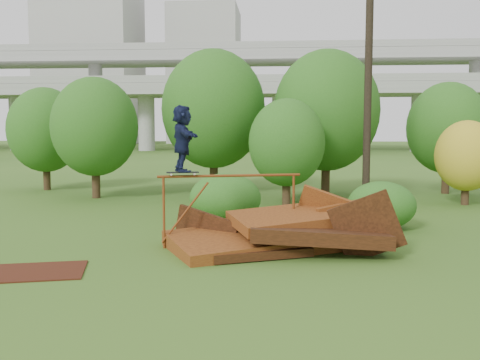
# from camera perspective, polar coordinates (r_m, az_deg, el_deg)

# --- Properties ---
(ground) EXTENTS (240.00, 240.00, 0.00)m
(ground) POSITION_cam_1_polar(r_m,az_deg,el_deg) (11.55, 3.22, -8.90)
(ground) COLOR #2D5116
(ground) RESTS_ON ground
(scrap_pile) EXTENTS (5.78, 3.89, 1.90)m
(scrap_pile) POSITION_cam_1_polar(r_m,az_deg,el_deg) (12.85, 4.24, -5.82)
(scrap_pile) COLOR #4C1F0D
(scrap_pile) RESTS_ON ground
(grind_rail) EXTENTS (3.42, 0.96, 1.76)m
(grind_rail) POSITION_cam_1_polar(r_m,az_deg,el_deg) (13.04, -1.07, -1.30)
(grind_rail) COLOR brown
(grind_rail) RESTS_ON ground
(skateboard) EXTENTS (0.80, 0.40, 0.08)m
(skateboard) POSITION_cam_1_polar(r_m,az_deg,el_deg) (12.85, -6.14, 0.81)
(skateboard) COLOR black
(skateboard) RESTS_ON grind_rail
(skater) EXTENTS (0.97, 1.54, 1.59)m
(skater) POSITION_cam_1_polar(r_m,az_deg,el_deg) (12.82, -6.18, 4.42)
(skater) COLOR #121837
(skater) RESTS_ON skateboard
(flat_plate) EXTENTS (2.34, 1.94, 0.03)m
(flat_plate) POSITION_cam_1_polar(r_m,az_deg,el_deg) (11.61, -21.29, -9.11)
(flat_plate) COLOR #3B180C
(flat_plate) RESTS_ON ground
(tree_0) EXTENTS (3.56, 3.56, 5.02)m
(tree_0) POSITION_cam_1_polar(r_m,az_deg,el_deg) (22.96, -15.25, 5.50)
(tree_0) COLOR black
(tree_0) RESTS_ON ground
(tree_1) EXTENTS (4.62, 4.62, 6.42)m
(tree_1) POSITION_cam_1_polar(r_m,az_deg,el_deg) (24.11, -2.85, 7.56)
(tree_1) COLOR black
(tree_1) RESTS_ON ground
(tree_2) EXTENTS (2.84, 2.84, 4.01)m
(tree_2) POSITION_cam_1_polar(r_m,az_deg,el_deg) (19.94, 5.01, 3.98)
(tree_2) COLOR black
(tree_2) RESTS_ON ground
(tree_3) EXTENTS (4.51, 4.51, 6.26)m
(tree_3) POSITION_cam_1_polar(r_m,az_deg,el_deg) (23.35, 9.21, 7.32)
(tree_3) COLOR black
(tree_3) RESTS_ON ground
(tree_4) EXTENTS (2.32, 2.32, 3.20)m
(tree_4) POSITION_cam_1_polar(r_m,az_deg,el_deg) (21.88, 23.01, 2.38)
(tree_4) COLOR black
(tree_4) RESTS_ON ground
(tree_5) EXTENTS (3.52, 3.52, 4.95)m
(tree_5) POSITION_cam_1_polar(r_m,az_deg,el_deg) (25.45, 21.25, 5.18)
(tree_5) COLOR black
(tree_5) RESTS_ON ground
(tree_6) EXTENTS (3.45, 3.45, 4.83)m
(tree_6) POSITION_cam_1_polar(r_m,az_deg,el_deg) (26.79, -20.06, 5.04)
(tree_6) COLOR black
(tree_6) RESTS_ON ground
(shrub_left) EXTENTS (2.20, 2.03, 1.52)m
(shrub_left) POSITION_cam_1_polar(r_m,az_deg,el_deg) (16.33, -1.59, -1.95)
(shrub_left) COLOR #1B4211
(shrub_left) RESTS_ON ground
(shrub_right) EXTENTS (1.95, 1.79, 1.38)m
(shrub_right) POSITION_cam_1_polar(r_m,az_deg,el_deg) (15.83, 14.86, -2.62)
(shrub_right) COLOR #1B4211
(shrub_right) RESTS_ON ground
(utility_pole) EXTENTS (1.40, 0.28, 9.48)m
(utility_pole) POSITION_cam_1_polar(r_m,az_deg,el_deg) (20.62, 13.52, 10.72)
(utility_pole) COLOR black
(utility_pole) RESTS_ON ground
(freeway_overpass) EXTENTS (160.00, 15.00, 13.70)m
(freeway_overpass) POSITION_cam_1_polar(r_m,az_deg,el_deg) (74.48, 4.36, 11.15)
(freeway_overpass) COLOR gray
(freeway_overpass) RESTS_ON ground
(building_left) EXTENTS (18.00, 16.00, 35.00)m
(building_left) POSITION_cam_1_polar(r_m,az_deg,el_deg) (113.81, -15.58, 12.61)
(building_left) COLOR #9E9E99
(building_left) RESTS_ON ground
(building_right) EXTENTS (14.00, 14.00, 28.00)m
(building_right) POSITION_cam_1_polar(r_m,az_deg,el_deg) (114.89, -3.73, 10.96)
(building_right) COLOR #9E9E99
(building_right) RESTS_ON ground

